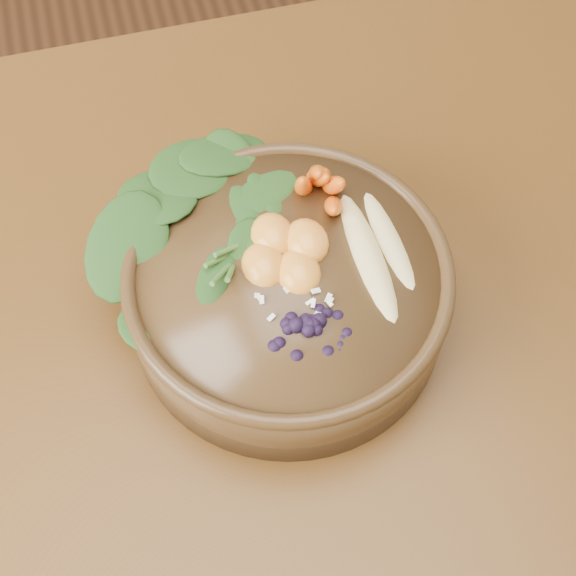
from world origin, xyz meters
name	(u,v)px	position (x,y,z in m)	size (l,w,h in m)	color
ground	(275,556)	(0.00, 0.00, 0.00)	(4.00, 4.00, 0.00)	#381E0F
dining_table	(266,403)	(0.00, 0.00, 0.66)	(1.60, 0.90, 0.75)	#331C0C
stoneware_bowl	(288,294)	(0.03, 0.04, 0.79)	(0.28, 0.28, 0.08)	#3D2914
kale_heap	(221,212)	(-0.01, 0.10, 0.85)	(0.18, 0.16, 0.04)	#254C1A
carrot_cluster	(323,162)	(0.08, 0.12, 0.86)	(0.06, 0.06, 0.08)	orange
banana_halves	(380,239)	(0.11, 0.04, 0.84)	(0.05, 0.16, 0.03)	#E0CC84
mandarin_cluster	(285,244)	(0.04, 0.06, 0.84)	(0.08, 0.09, 0.03)	orange
blueberry_pile	(310,318)	(0.04, -0.02, 0.84)	(0.13, 0.10, 0.04)	black
coconut_flakes	(296,287)	(0.03, 0.02, 0.83)	(0.09, 0.07, 0.01)	white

